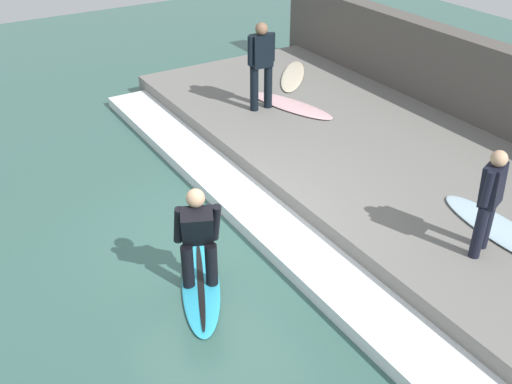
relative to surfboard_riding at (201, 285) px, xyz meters
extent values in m
plane|color=#386056|center=(0.61, 0.72, -0.03)|extent=(28.00, 28.00, 0.00)
cube|color=slate|center=(4.15, 0.72, 0.18)|extent=(4.40, 12.32, 0.43)
cube|color=#544F49|center=(6.60, 0.72, 0.94)|extent=(0.50, 12.93, 1.93)
cube|color=white|center=(1.52, 0.72, 0.07)|extent=(0.87, 11.70, 0.19)
ellipsoid|color=#2DADD1|center=(0.00, 0.00, 0.00)|extent=(1.29, 2.01, 0.06)
ellipsoid|color=black|center=(0.00, 0.00, 0.03)|extent=(0.85, 1.70, 0.01)
cylinder|color=black|center=(-0.14, 0.06, 0.34)|extent=(0.16, 0.16, 0.62)
cylinder|color=black|center=(0.14, -0.06, 0.34)|extent=(0.16, 0.16, 0.62)
cube|color=black|center=(0.00, 0.00, 0.96)|extent=(0.56, 0.60, 0.66)
sphere|color=tan|center=(0.00, 0.00, 1.37)|extent=(0.24, 0.24, 0.24)
cylinder|color=black|center=(-0.21, 0.10, 0.99)|extent=(0.12, 0.23, 0.56)
cylinder|color=black|center=(0.21, -0.10, 0.99)|extent=(0.12, 0.23, 0.56)
cylinder|color=black|center=(3.51, 3.83, 0.83)|extent=(0.17, 0.17, 0.88)
cylinder|color=black|center=(3.20, 3.84, 0.83)|extent=(0.17, 0.17, 0.88)
cube|color=black|center=(3.35, 3.83, 1.59)|extent=(0.42, 0.27, 0.63)
sphere|color=#846047|center=(3.35, 3.83, 2.01)|extent=(0.24, 0.24, 0.24)
cylinder|color=black|center=(3.59, 3.82, 1.62)|extent=(0.12, 0.12, 0.56)
cylinder|color=black|center=(3.12, 3.85, 1.62)|extent=(0.12, 0.12, 0.56)
ellipsoid|color=beige|center=(3.92, 3.59, 0.43)|extent=(1.09, 2.11, 0.06)
cylinder|color=black|center=(3.39, -1.69, 0.77)|extent=(0.15, 0.15, 0.75)
cylinder|color=black|center=(3.13, -1.79, 0.77)|extent=(0.15, 0.15, 0.75)
cube|color=black|center=(3.26, -1.74, 1.42)|extent=(0.41, 0.34, 0.56)
sphere|color=tan|center=(3.26, -1.74, 1.79)|extent=(0.21, 0.21, 0.21)
cylinder|color=black|center=(3.45, -1.67, 1.45)|extent=(0.10, 0.11, 0.49)
cylinder|color=black|center=(3.07, -1.81, 1.45)|extent=(0.10, 0.11, 0.49)
ellipsoid|color=silver|center=(3.89, -1.62, 0.43)|extent=(0.73, 2.13, 0.06)
ellipsoid|color=beige|center=(4.92, 4.97, 0.43)|extent=(1.69, 1.85, 0.06)
camera|label=1|loc=(-2.62, -5.65, 5.19)|focal=42.00mm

